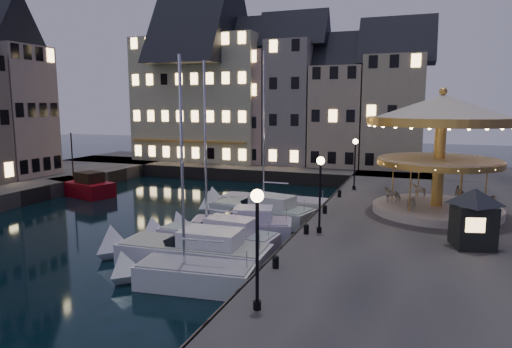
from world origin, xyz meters
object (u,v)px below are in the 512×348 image
at_px(bollard_b, 306,228).
at_px(motorboat_a, 184,276).
at_px(bollard_c, 325,209).
at_px(motorboat_c, 211,237).
at_px(streetlamp_b, 320,184).
at_px(bollard_a, 276,261).
at_px(motorboat_f, 267,205).
at_px(motorboat_d, 235,228).
at_px(ticket_kiosk, 474,208).
at_px(streetlamp_c, 355,157).
at_px(carousel, 441,131).
at_px(motorboat_e, 257,211).
at_px(bollard_d, 339,193).
at_px(red_fishing_boat, 81,187).
at_px(motorboat_b, 187,252).
at_px(streetlamp_a, 257,232).

bearing_deg(bollard_b, motorboat_a, -125.56).
bearing_deg(bollard_c, motorboat_c, -134.93).
relative_size(streetlamp_b, bollard_a, 7.32).
xyz_separation_m(bollard_a, motorboat_f, (-5.40, 14.88, -1.07)).
relative_size(bollard_c, motorboat_d, 0.08).
relative_size(motorboat_d, ticket_kiosk, 2.20).
distance_m(streetlamp_c, bollard_c, 9.34).
bearing_deg(carousel, motorboat_e, -175.66).
bearing_deg(ticket_kiosk, bollard_c, 151.46).
height_order(bollard_a, bollard_d, same).
relative_size(motorboat_c, red_fishing_boat, 1.41).
height_order(motorboat_d, motorboat_f, motorboat_f).
distance_m(streetlamp_c, motorboat_d, 13.61).
bearing_deg(bollard_a, bollard_d, 90.00).
xyz_separation_m(bollard_a, motorboat_d, (-5.04, 7.58, -0.96)).
bearing_deg(red_fishing_boat, motorboat_b, -35.98).
bearing_deg(motorboat_a, carousel, 50.84).
bearing_deg(bollard_c, bollard_d, 90.00).
bearing_deg(motorboat_a, motorboat_e, 94.56).
bearing_deg(bollard_a, streetlamp_a, -81.47).
xyz_separation_m(streetlamp_a, motorboat_f, (-6.00, 18.88, -3.49)).
height_order(bollard_c, motorboat_f, motorboat_f).
bearing_deg(bollard_d, streetlamp_c, 80.27).
xyz_separation_m(streetlamp_a, motorboat_b, (-6.13, 6.31, -3.37)).
height_order(bollard_b, motorboat_d, motorboat_d).
distance_m(bollard_d, motorboat_c, 12.28).
relative_size(bollard_b, motorboat_a, 0.05).
bearing_deg(bollard_c, motorboat_b, -124.01).
bearing_deg(bollard_d, motorboat_d, -120.90).
relative_size(bollard_c, bollard_d, 1.00).
bearing_deg(streetlamp_b, ticket_kiosk, 0.45).
height_order(streetlamp_a, carousel, carousel).
xyz_separation_m(streetlamp_b, motorboat_e, (-5.82, 6.12, -3.37)).
xyz_separation_m(motorboat_e, carousel, (11.94, 0.91, 5.90)).
bearing_deg(motorboat_a, streetlamp_a, -36.70).
relative_size(bollard_a, ticket_kiosk, 0.17).
xyz_separation_m(bollard_b, motorboat_b, (-5.53, -3.19, -0.96)).
bearing_deg(carousel, bollard_c, -159.38).
height_order(streetlamp_b, motorboat_b, streetlamp_b).
xyz_separation_m(bollard_d, ticket_kiosk, (8.17, -9.94, 1.67)).
relative_size(streetlamp_b, bollard_c, 7.32).
height_order(motorboat_a, ticket_kiosk, motorboat_a).
relative_size(bollard_a, bollard_c, 1.00).
xyz_separation_m(streetlamp_b, motorboat_b, (-6.13, -3.69, -3.37)).
xyz_separation_m(bollard_d, carousel, (6.72, -2.97, 4.94)).
bearing_deg(motorboat_d, streetlamp_a, -64.05).
relative_size(motorboat_f, carousel, 1.39).
bearing_deg(motorboat_a, streetlamp_b, 53.03).
xyz_separation_m(streetlamp_b, bollard_a, (-0.60, -6.00, -2.41)).
bearing_deg(carousel, motorboat_a, -129.16).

